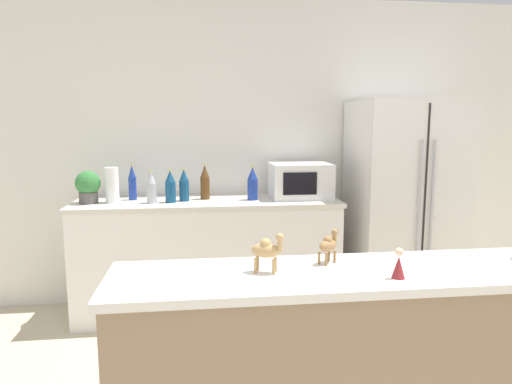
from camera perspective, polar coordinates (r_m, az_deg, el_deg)
wall_back at (r=3.95m, az=0.12°, el=4.99°), size 8.00×0.06×2.55m
back_counter at (r=3.73m, az=-5.95°, el=-7.97°), size 2.07×0.63×0.92m
refrigerator at (r=3.95m, az=18.00°, el=-1.62°), size 0.84×0.71×1.70m
bar_counter at (r=2.14m, az=14.44°, el=-21.15°), size 2.18×0.48×0.93m
potted_plant at (r=3.67m, az=-20.27°, el=0.71°), size 0.19×0.19×0.25m
paper_towel_roll at (r=3.64m, az=-17.56°, el=0.83°), size 0.10×0.10×0.27m
microwave at (r=3.71m, az=5.56°, el=1.42°), size 0.48×0.37×0.28m
back_bottle_0 at (r=3.60m, az=-0.43°, el=1.03°), size 0.08×0.08×0.27m
back_bottle_1 at (r=3.73m, az=-15.20°, el=1.11°), size 0.06×0.06×0.28m
back_bottle_2 at (r=3.54m, az=-10.66°, el=0.66°), size 0.08×0.08×0.25m
back_bottle_3 at (r=3.59m, az=-8.98°, el=0.81°), size 0.08×0.08×0.26m
back_bottle_4 at (r=3.53m, az=-12.94°, el=0.52°), size 0.07×0.07×0.25m
back_bottle_5 at (r=3.65m, az=-6.40°, el=1.19°), size 0.08×0.08×0.28m
camel_figurine at (r=1.82m, az=1.38°, el=-7.19°), size 0.13×0.10×0.17m
camel_figurine_second at (r=1.97m, az=9.04°, el=-6.48°), size 0.11×0.10×0.14m
wise_man_figurine_crimson at (r=1.86m, az=17.40°, el=-8.72°), size 0.05×0.05×0.12m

